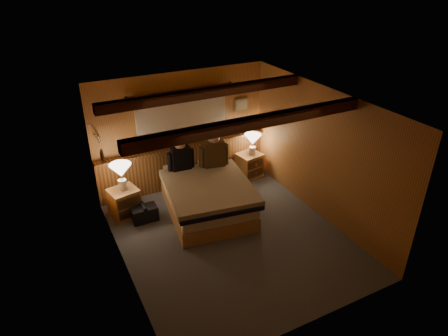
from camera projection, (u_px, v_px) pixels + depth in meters
floor at (230, 236)px, 6.90m from camera, size 4.20×4.20×0.00m
ceiling at (232, 103)px, 5.78m from camera, size 4.20×4.20×0.00m
wall_back at (182, 131)px, 7.99m from camera, size 3.60×0.00×3.60m
wall_left at (118, 204)px, 5.61m from camera, size 0.00×4.20×4.20m
wall_right at (320, 153)px, 7.07m from camera, size 0.00×4.20×4.20m
wall_front at (315, 253)px, 4.69m from camera, size 3.60×0.00×3.60m
wainscot at (185, 164)px, 8.28m from camera, size 3.60×0.23×0.94m
curtain_window at (182, 117)px, 7.79m from camera, size 2.18×0.09×1.11m
ceiling_beams at (227, 106)px, 5.94m from camera, size 3.60×1.65×0.16m
coat_rail at (96, 134)px, 6.67m from camera, size 0.05×0.55×0.24m
framed_print at (241, 104)px, 8.36m from camera, size 0.30×0.04×0.25m
bed at (207, 197)px, 7.41m from camera, size 1.73×2.10×0.65m
nightstand_left at (125, 203)px, 7.36m from camera, size 0.57×0.54×0.54m
nightstand_right at (249, 165)px, 8.70m from camera, size 0.55×0.51×0.53m
lamp_left at (121, 172)px, 7.09m from camera, size 0.39×0.39×0.51m
lamp_right at (253, 141)px, 8.41m from camera, size 0.36×0.36×0.46m
person_left at (181, 157)px, 7.62m from camera, size 0.53×0.23×0.65m
person_right at (214, 152)px, 7.73m from camera, size 0.59×0.31×0.73m
duffel_bag at (144, 213)px, 7.27m from camera, size 0.47×0.29×0.33m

